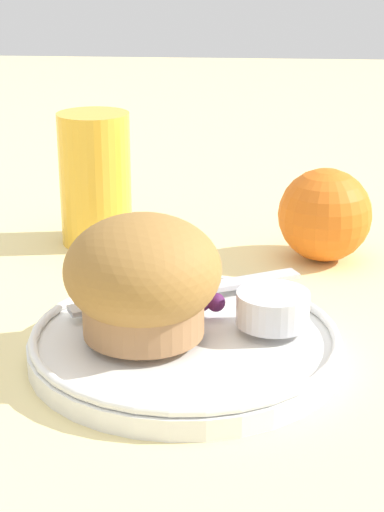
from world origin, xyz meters
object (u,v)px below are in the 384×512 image
object	(u,v)px
orange_fruit	(325,215)
juice_glass	(95,179)
butter_knife	(189,291)
muffin	(143,279)

from	to	relation	value
orange_fruit	juice_glass	bearing A→B (deg)	171.63
butter_knife	juice_glass	xyz separation A→B (m)	(-0.10, 0.16, 0.04)
orange_fruit	muffin	bearing A→B (deg)	-123.12
muffin	orange_fruit	size ratio (longest dim) A/B	1.27
butter_knife	orange_fruit	distance (m)	0.17
juice_glass	muffin	bearing A→B (deg)	-72.34
orange_fruit	butter_knife	bearing A→B (deg)	-128.72
butter_knife	orange_fruit	world-z (taller)	orange_fruit
juice_glass	orange_fruit	bearing A→B (deg)	-8.37
butter_knife	juice_glass	world-z (taller)	juice_glass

